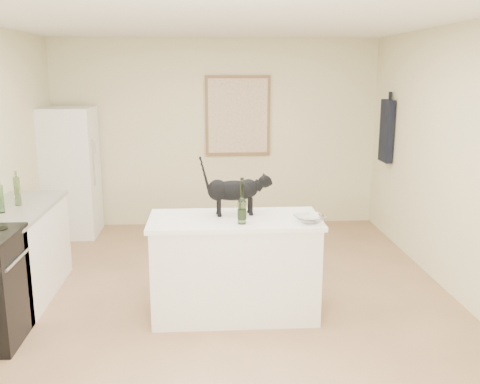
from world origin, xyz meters
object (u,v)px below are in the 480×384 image
black_cat (234,193)px  wine_bottle (242,204)px  glass_bowl (310,219)px  fridge (70,172)px

black_cat → wine_bottle: (0.06, -0.29, -0.03)m
black_cat → glass_bowl: bearing=-31.2°
fridge → black_cat: bearing=-50.1°
wine_bottle → fridge: bearing=127.5°
fridge → wine_bottle: size_ratio=4.93×
fridge → wine_bottle: fridge is taller
fridge → glass_bowl: size_ratio=6.52×
black_cat → wine_bottle: 0.29m
black_cat → glass_bowl: size_ratio=2.18×
wine_bottle → glass_bowl: (0.58, -0.01, -0.14)m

